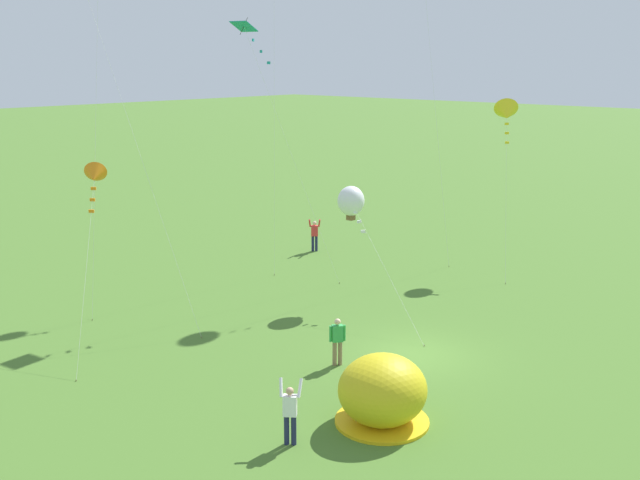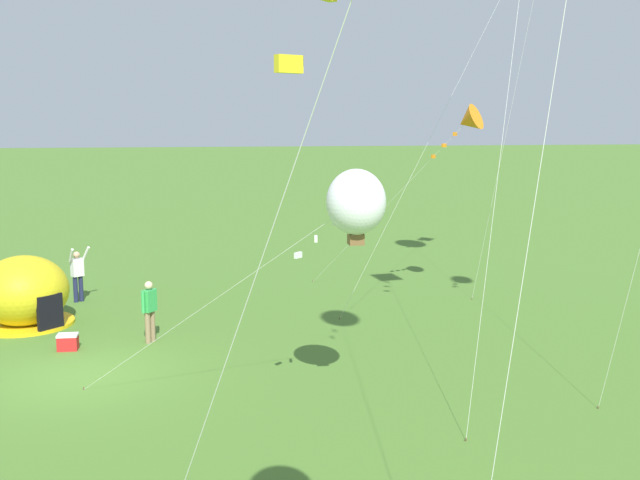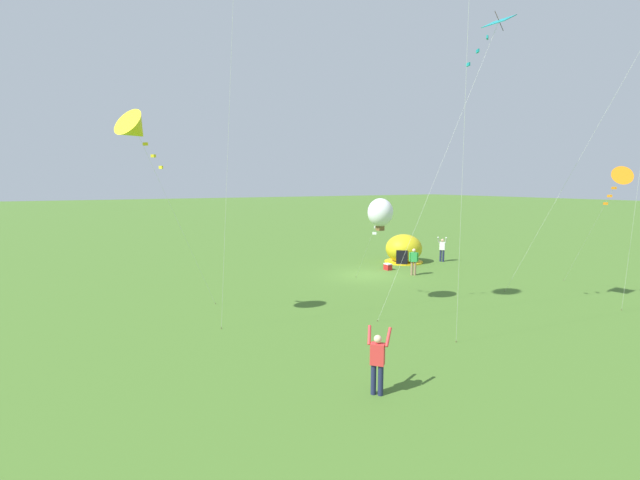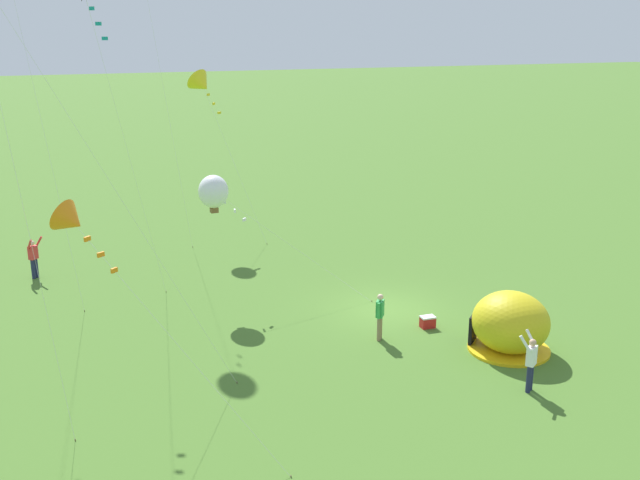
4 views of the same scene
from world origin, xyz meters
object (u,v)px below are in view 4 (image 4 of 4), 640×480
at_px(kite_teal, 88,2).
at_px(kite_orange, 72,221).
at_px(person_flying_kite, 531,361).
at_px(kite_yellow, 202,84).
at_px(kite_white, 214,192).
at_px(person_arms_raised, 34,256).
at_px(person_center_field, 380,314).
at_px(popup_tent, 510,323).
at_px(cooler_box, 428,322).

xyz_separation_m(kite_teal, kite_orange, (-7.16, 1.32, -5.48)).
xyz_separation_m(person_flying_kite, kite_yellow, (21.41, 5.31, 6.84)).
bearing_deg(kite_teal, kite_white, -66.19).
relative_size(kite_teal, kite_yellow, 1.43).
xyz_separation_m(person_arms_raised, kite_orange, (-14.36, -1.36, 5.04)).
distance_m(person_center_field, kite_white, 8.34).
xyz_separation_m(popup_tent, kite_orange, (-0.57, 13.88, 5.04)).
height_order(person_center_field, kite_yellow, kite_yellow).
distance_m(person_arms_raised, kite_yellow, 12.17).
relative_size(person_arms_raised, kite_orange, 0.29).
bearing_deg(kite_white, cooler_box, -130.92).
bearing_deg(popup_tent, kite_yellow, 19.04).
distance_m(cooler_box, kite_orange, 13.94).
relative_size(popup_tent, cooler_box, 5.20).
xyz_separation_m(popup_tent, kite_white, (8.49, 8.26, 3.48)).
bearing_deg(cooler_box, kite_orange, 105.23).
xyz_separation_m(popup_tent, person_flying_kite, (-2.74, 1.13, 0.00)).
distance_m(cooler_box, kite_yellow, 18.27).
relative_size(popup_tent, kite_white, 0.44).
bearing_deg(person_center_field, cooler_box, -80.07).
bearing_deg(kite_teal, popup_tent, -117.70).
height_order(person_flying_kite, kite_orange, kite_orange).
xyz_separation_m(cooler_box, kite_white, (5.73, 6.61, 4.25)).
relative_size(person_arms_raised, person_center_field, 1.10).
height_order(person_flying_kite, kite_teal, kite_teal).
xyz_separation_m(popup_tent, person_arms_raised, (13.79, 15.25, 0.00)).
distance_m(kite_teal, kite_yellow, 14.03).
bearing_deg(kite_orange, kite_yellow, -21.15).
xyz_separation_m(person_center_field, kite_orange, (-2.96, 10.09, 5.08)).
distance_m(cooler_box, kite_white, 9.72).
relative_size(kite_white, kite_yellow, 0.74).
relative_size(cooler_box, person_arms_raised, 0.29).
bearing_deg(popup_tent, kite_teal, 62.30).
bearing_deg(cooler_box, kite_white, 49.08).
xyz_separation_m(person_center_field, person_flying_kite, (-5.13, -2.66, 0.03)).
relative_size(cooler_box, kite_yellow, 0.06).
bearing_deg(person_arms_raised, person_flying_kite, -139.51).
height_order(person_center_field, kite_teal, kite_teal).
xyz_separation_m(kite_yellow, kite_orange, (-19.23, 7.44, -1.80)).
xyz_separation_m(person_arms_raised, person_center_field, (-11.40, -11.46, -0.03)).
relative_size(kite_white, kite_teal, 0.52).
distance_m(kite_teal, kite_orange, 9.11).
distance_m(popup_tent, person_arms_raised, 20.56).
bearing_deg(person_arms_raised, kite_orange, -174.57).
bearing_deg(kite_white, person_arms_raised, 52.80).
bearing_deg(cooler_box, person_center_field, 99.93).
bearing_deg(kite_yellow, popup_tent, -160.96).
distance_m(popup_tent, kite_yellow, 20.90).
bearing_deg(kite_yellow, kite_white, 169.86).
relative_size(popup_tent, person_center_field, 1.63).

